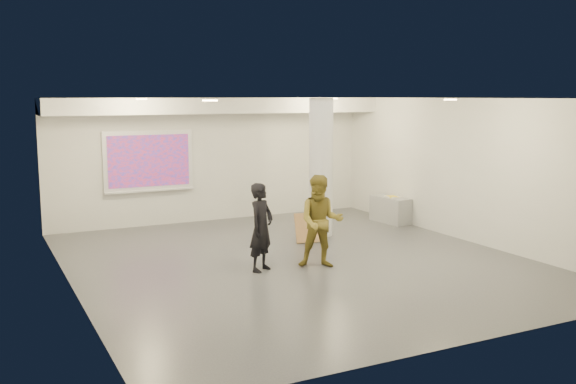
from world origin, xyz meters
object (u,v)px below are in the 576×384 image
projection_screen (149,162)px  woman (261,227)px  man (321,221)px  credenza (390,210)px  column (321,167)px

projection_screen → woman: projection_screen is taller
man → credenza: bearing=66.3°
projection_screen → man: projection_screen is taller
credenza → column: bearing=-172.9°
man → projection_screen: bearing=137.6°
projection_screen → man: size_ratio=1.26×
woman → man: size_ratio=0.93×
credenza → man: (-3.53, -2.81, 0.52)m
man → column: bearing=88.4°
column → credenza: column is taller
column → credenza: (2.22, 0.48, -1.19)m
projection_screen → man: (1.79, -4.98, -0.70)m
credenza → woman: bearing=-155.9°
woman → man: 1.08m
credenza → man: size_ratio=0.64×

